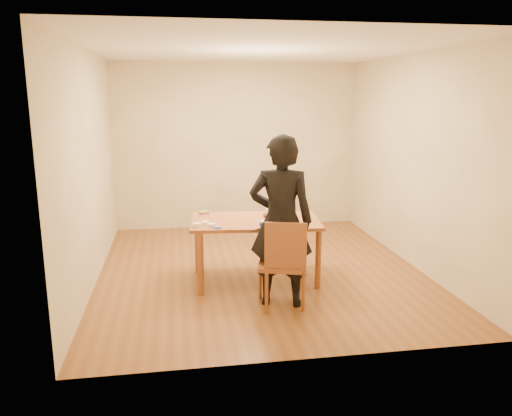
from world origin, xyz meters
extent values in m
cube|color=brown|center=(0.00, 0.00, 0.00)|extent=(4.00, 4.50, 0.00)
cube|color=silver|center=(0.00, 0.00, 2.70)|extent=(4.00, 4.50, 0.00)
cube|color=tan|center=(0.00, 2.25, 1.35)|extent=(4.00, 0.00, 2.70)
cube|color=tan|center=(-2.00, 0.00, 1.35)|extent=(0.00, 4.50, 2.70)
cube|color=tan|center=(2.00, 0.00, 1.35)|extent=(0.00, 4.50, 2.70)
cube|color=brown|center=(-0.11, -0.35, 0.73)|extent=(1.56, 1.02, 0.04)
cube|color=brown|center=(0.04, -1.12, 0.45)|extent=(0.55, 0.55, 0.04)
cylinder|color=red|center=(0.14, -0.22, 0.76)|extent=(0.28, 0.28, 0.02)
cylinder|color=white|center=(0.14, -0.22, 0.80)|extent=(0.22, 0.22, 0.07)
ellipsoid|color=white|center=(0.14, -0.22, 0.85)|extent=(0.22, 0.22, 0.03)
cylinder|color=white|center=(-0.08, -0.71, 0.79)|extent=(0.09, 0.09, 0.08)
cylinder|color=#173796|center=(-0.58, -0.66, 0.75)|extent=(0.09, 0.09, 0.01)
ellipsoid|color=white|center=(-0.58, -0.66, 0.76)|extent=(0.04, 0.04, 0.02)
cylinder|color=white|center=(-0.81, -0.57, 0.77)|extent=(0.09, 0.09, 0.04)
cylinder|color=white|center=(-0.71, -0.50, 0.77)|extent=(0.09, 0.09, 0.04)
cylinder|color=white|center=(-0.64, -0.60, 0.77)|extent=(0.08, 0.08, 0.04)
cube|color=#E034B0|center=(-0.69, 0.04, 0.76)|extent=(0.13, 0.09, 0.02)
cube|color=green|center=(-0.69, 0.04, 0.78)|extent=(0.13, 0.11, 0.02)
cube|color=black|center=(-0.19, -0.82, 0.75)|extent=(0.13, 0.13, 0.01)
imported|color=black|center=(0.04, -1.08, 0.90)|extent=(0.75, 0.60, 1.81)
camera|label=1|loc=(-1.02, -5.95, 2.17)|focal=35.00mm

